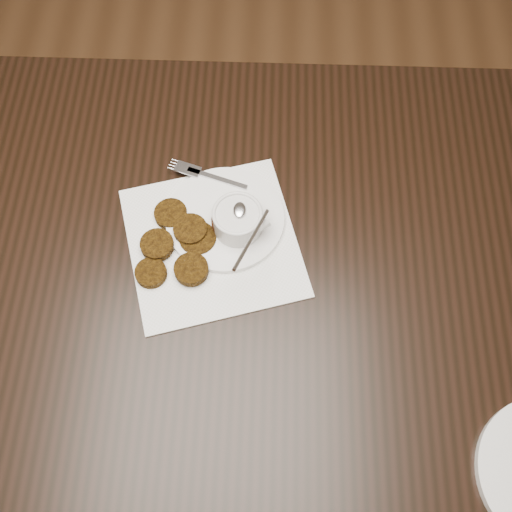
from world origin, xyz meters
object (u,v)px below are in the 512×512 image
Objects in this scene: table at (228,325)px; sauce_ramekin at (237,212)px; napkin at (213,242)px; plate_with_patty at (225,217)px.

sauce_ramekin is (0.03, 0.04, 0.44)m from table.
napkin is at bearing 124.24° from table.
napkin is 2.38× the size of sauce_ramekin.
table is 6.44× the size of plate_with_patty.
plate_with_patty is (-0.02, 0.02, -0.05)m from sauce_ramekin.
table is 4.72× the size of napkin.
sauce_ramekin reaches higher than table.
sauce_ramekin reaches higher than plate_with_patty.
plate_with_patty is at bearing 142.07° from sauce_ramekin.
napkin is 0.05m from plate_with_patty.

